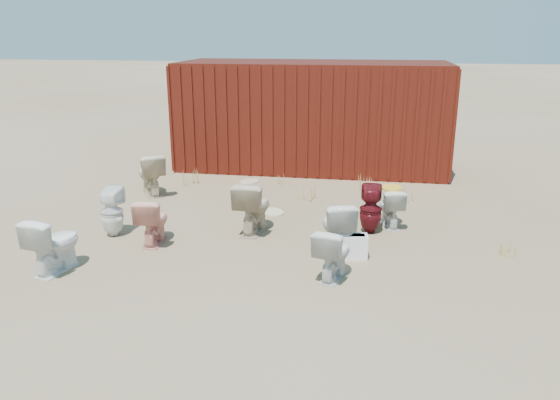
% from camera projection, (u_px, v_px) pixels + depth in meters
% --- Properties ---
extents(ground, '(100.00, 100.00, 0.00)m').
position_uv_depth(ground, '(273.00, 247.00, 8.06)').
color(ground, brown).
rests_on(ground, ground).
extents(shipping_container, '(6.00, 2.40, 2.40)m').
position_uv_depth(shipping_container, '(313.00, 115.00, 12.60)').
color(shipping_container, '#430F0B').
rests_on(shipping_container, ground).
extents(toilet_front_a, '(0.57, 0.83, 0.77)m').
position_uv_depth(toilet_front_a, '(54.00, 244.00, 7.16)').
color(toilet_front_a, white).
rests_on(toilet_front_a, ground).
extents(toilet_front_pink, '(0.46, 0.73, 0.72)m').
position_uv_depth(toilet_front_pink, '(153.00, 220.00, 8.13)').
color(toilet_front_pink, '#EE9B8A').
rests_on(toilet_front_pink, ground).
extents(toilet_front_c, '(0.55, 0.76, 0.69)m').
position_uv_depth(toilet_front_c, '(333.00, 253.00, 6.97)').
color(toilet_front_c, silver).
rests_on(toilet_front_c, ground).
extents(toilet_front_maroon, '(0.35, 0.36, 0.77)m').
position_uv_depth(toilet_front_maroon, '(371.00, 209.00, 8.54)').
color(toilet_front_maroon, '#590F15').
rests_on(toilet_front_maroon, ground).
extents(toilet_front_e, '(0.63, 0.85, 0.77)m').
position_uv_depth(toilet_front_e, '(337.00, 226.00, 7.80)').
color(toilet_front_e, silver).
rests_on(toilet_front_e, ground).
extents(toilet_back_a, '(0.35, 0.36, 0.77)m').
position_uv_depth(toilet_back_a, '(112.00, 212.00, 8.42)').
color(toilet_back_a, white).
rests_on(toilet_back_a, ground).
extents(toilet_back_beige_left, '(0.84, 0.92, 0.82)m').
position_uv_depth(toilet_back_beige_left, '(150.00, 174.00, 10.55)').
color(toilet_back_beige_left, beige).
rests_on(toilet_back_beige_left, ground).
extents(toilet_back_beige_right, '(0.55, 0.87, 0.84)m').
position_uv_depth(toilet_back_beige_right, '(253.00, 206.00, 8.58)').
color(toilet_back_beige_right, '#C6B091').
rests_on(toilet_back_beige_right, ground).
extents(toilet_back_yellowlid, '(0.49, 0.70, 0.64)m').
position_uv_depth(toilet_back_yellowlid, '(390.00, 207.00, 8.85)').
color(toilet_back_yellowlid, silver).
rests_on(toilet_back_yellowlid, ground).
extents(toilet_back_e, '(0.41, 0.42, 0.70)m').
position_uv_depth(toilet_back_e, '(343.00, 233.00, 7.65)').
color(toilet_back_e, white).
rests_on(toilet_back_e, ground).
extents(yellow_lid, '(0.33, 0.41, 0.02)m').
position_uv_depth(yellow_lid, '(391.00, 188.00, 8.75)').
color(yellow_lid, gold).
rests_on(yellow_lid, toilet_back_yellowlid).
extents(loose_tank, '(0.52, 0.27, 0.35)m').
position_uv_depth(loose_tank, '(349.00, 247.00, 7.63)').
color(loose_tank, white).
rests_on(loose_tank, ground).
extents(loose_lid_near, '(0.51, 0.58, 0.02)m').
position_uv_depth(loose_lid_near, '(249.00, 182.00, 11.53)').
color(loose_lid_near, '#C2AB8D').
rests_on(loose_lid_near, ground).
extents(loose_lid_far, '(0.55, 0.59, 0.02)m').
position_uv_depth(loose_lid_far, '(273.00, 212.00, 9.59)').
color(loose_lid_far, beige).
rests_on(loose_lid_far, ground).
extents(weed_clump_a, '(0.36, 0.36, 0.30)m').
position_uv_depth(weed_clump_a, '(189.00, 177.00, 11.35)').
color(weed_clump_a, '#A78542').
rests_on(weed_clump_a, ground).
extents(weed_clump_b, '(0.32, 0.32, 0.30)m').
position_uv_depth(weed_clump_b, '(306.00, 193.00, 10.27)').
color(weed_clump_b, '#A78542').
rests_on(weed_clump_b, ground).
extents(weed_clump_c, '(0.36, 0.36, 0.29)m').
position_uv_depth(weed_clump_c, '(408.00, 194.00, 10.20)').
color(weed_clump_c, '#A78542').
rests_on(weed_clump_c, ground).
extents(weed_clump_d, '(0.30, 0.30, 0.23)m').
position_uv_depth(weed_clump_d, '(283.00, 180.00, 11.28)').
color(weed_clump_d, '#A78542').
rests_on(weed_clump_d, ground).
extents(weed_clump_e, '(0.34, 0.34, 0.34)m').
position_uv_depth(weed_clump_e, '(365.00, 182.00, 10.93)').
color(weed_clump_e, '#A78542').
rests_on(weed_clump_e, ground).
extents(weed_clump_f, '(0.28, 0.28, 0.22)m').
position_uv_depth(weed_clump_f, '(506.00, 248.00, 7.73)').
color(weed_clump_f, '#A78542').
rests_on(weed_clump_f, ground).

